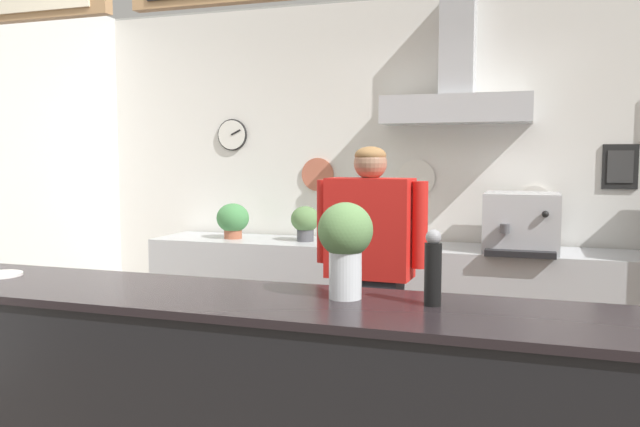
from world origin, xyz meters
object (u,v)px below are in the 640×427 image
potted_rosemary (305,221)px  basil_vase (345,244)px  espresso_machine (521,222)px  potted_basil (373,220)px  potted_oregano (233,219)px  shop_worker (370,288)px  pepper_grinder (433,268)px

potted_rosemary → basil_vase: size_ratio=0.75×
espresso_machine → potted_basil: 1.04m
potted_oregano → potted_basil: bearing=2.0°
potted_basil → shop_worker: bearing=-76.9°
espresso_machine → basil_vase: 2.34m
espresso_machine → pepper_grinder: (-0.26, -2.28, 0.05)m
potted_oregano → basil_vase: 2.75m
espresso_machine → basil_vase: basil_vase is taller
potted_oregano → potted_rosemary: size_ratio=1.03×
shop_worker → potted_basil: shop_worker is taller
espresso_machine → basil_vase: bearing=-104.4°
potted_basil → pepper_grinder: size_ratio=1.16×
espresso_machine → potted_oregano: bearing=-179.8°
potted_basil → potted_rosemary: bearing=-178.2°
shop_worker → pepper_grinder: bearing=116.9°
potted_oregano → espresso_machine: bearing=0.2°
potted_oregano → basil_vase: basil_vase is taller
shop_worker → potted_basil: bearing=-74.3°
basil_vase → shop_worker: bearing=98.9°
potted_rosemary → shop_worker: bearing=-56.5°
shop_worker → basil_vase: shop_worker is taller
shop_worker → basil_vase: 1.14m
potted_rosemary → potted_basil: potted_basil is taller
potted_rosemary → basil_vase: 2.48m
potted_oregano → basil_vase: bearing=-55.3°
shop_worker → potted_basil: 1.29m
potted_oregano → potted_basil: size_ratio=0.89×
shop_worker → potted_oregano: shop_worker is taller
espresso_machine → potted_basil: espresso_machine is taller
pepper_grinder → basil_vase: bearing=177.5°
potted_basil → basil_vase: size_ratio=0.88×
potted_oregano → pepper_grinder: bearing=-50.4°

